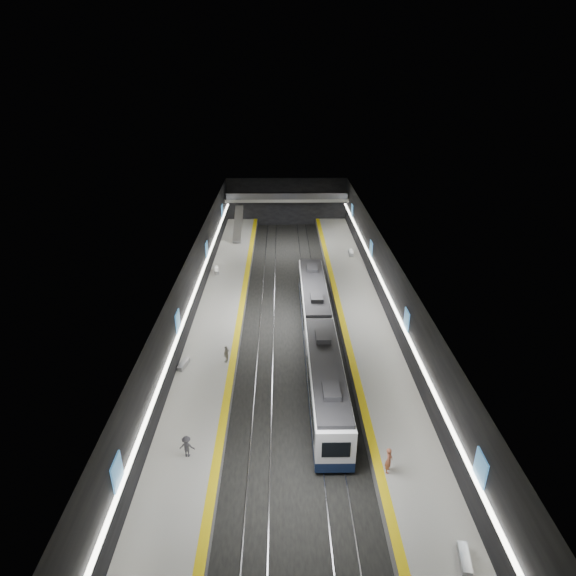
{
  "coord_description": "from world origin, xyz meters",
  "views": [
    {
      "loc": [
        -0.93,
        -44.6,
        24.71
      ],
      "look_at": [
        -0.21,
        4.17,
        2.2
      ],
      "focal_mm": 30.0,
      "sensor_mm": 36.0,
      "label": 1
    }
  ],
  "objects_px": {
    "passenger_right_a": "(389,460)",
    "bench_left_near": "(183,364)",
    "train": "(319,334)",
    "bench_right_near": "(464,559)",
    "passenger_left_b": "(187,447)",
    "escalator": "(238,224)",
    "bench_right_far": "(351,253)",
    "bench_left_far": "(216,270)",
    "passenger_left_a": "(226,354)"
  },
  "relations": [
    {
      "from": "bench_left_far",
      "to": "bench_right_near",
      "type": "bearing_deg",
      "value": -77.62
    },
    {
      "from": "bench_right_far",
      "to": "train",
      "type": "bearing_deg",
      "value": -101.65
    },
    {
      "from": "bench_left_near",
      "to": "bench_right_far",
      "type": "height_order",
      "value": "bench_right_far"
    },
    {
      "from": "passenger_right_a",
      "to": "bench_left_near",
      "type": "bearing_deg",
      "value": 71.2
    },
    {
      "from": "passenger_right_a",
      "to": "passenger_left_b",
      "type": "relative_size",
      "value": 1.16
    },
    {
      "from": "bench_left_near",
      "to": "bench_left_far",
      "type": "relative_size",
      "value": 0.88
    },
    {
      "from": "bench_right_near",
      "to": "passenger_left_a",
      "type": "height_order",
      "value": "passenger_left_a"
    },
    {
      "from": "passenger_right_a",
      "to": "bench_left_far",
      "type": "bearing_deg",
      "value": 43.89
    },
    {
      "from": "bench_right_near",
      "to": "passenger_right_a",
      "type": "distance_m",
      "value": 6.89
    },
    {
      "from": "bench_right_near",
      "to": "passenger_right_a",
      "type": "relative_size",
      "value": 0.98
    },
    {
      "from": "bench_left_near",
      "to": "bench_right_far",
      "type": "distance_m",
      "value": 32.68
    },
    {
      "from": "escalator",
      "to": "bench_right_far",
      "type": "relative_size",
      "value": 3.95
    },
    {
      "from": "escalator",
      "to": "bench_right_near",
      "type": "relative_size",
      "value": 4.4
    },
    {
      "from": "escalator",
      "to": "passenger_right_a",
      "type": "height_order",
      "value": "escalator"
    },
    {
      "from": "train",
      "to": "passenger_right_a",
      "type": "xyz_separation_m",
      "value": [
        3.32,
        -15.55,
        -0.27
      ]
    },
    {
      "from": "escalator",
      "to": "passenger_left_a",
      "type": "xyz_separation_m",
      "value": [
        1.69,
        -34.71,
        -1.1
      ]
    },
    {
      "from": "bench_right_far",
      "to": "passenger_right_a",
      "type": "bearing_deg",
      "value": -91.22
    },
    {
      "from": "bench_right_far",
      "to": "passenger_left_a",
      "type": "height_order",
      "value": "passenger_left_a"
    },
    {
      "from": "bench_left_far",
      "to": "passenger_left_a",
      "type": "height_order",
      "value": "passenger_left_a"
    },
    {
      "from": "bench_left_far",
      "to": "bench_left_near",
      "type": "bearing_deg",
      "value": -102.63
    },
    {
      "from": "bench_left_near",
      "to": "bench_right_far",
      "type": "xyz_separation_m",
      "value": [
        18.18,
        27.15,
        0.04
      ]
    },
    {
      "from": "passenger_right_a",
      "to": "train",
      "type": "bearing_deg",
      "value": 31.68
    },
    {
      "from": "train",
      "to": "passenger_left_a",
      "type": "distance_m",
      "value": 8.75
    },
    {
      "from": "train",
      "to": "passenger_left_b",
      "type": "xyz_separation_m",
      "value": [
        -9.78,
        -14.0,
        -0.39
      ]
    },
    {
      "from": "train",
      "to": "passenger_left_a",
      "type": "bearing_deg",
      "value": -161.92
    },
    {
      "from": "train",
      "to": "passenger_right_a",
      "type": "height_order",
      "value": "train"
    },
    {
      "from": "train",
      "to": "bench_right_far",
      "type": "height_order",
      "value": "train"
    },
    {
      "from": "escalator",
      "to": "bench_right_far",
      "type": "distance_m",
      "value": 18.23
    },
    {
      "from": "train",
      "to": "passenger_left_a",
      "type": "height_order",
      "value": "train"
    },
    {
      "from": "bench_right_near",
      "to": "escalator",
      "type": "bearing_deg",
      "value": 116.37
    },
    {
      "from": "escalator",
      "to": "passenger_left_b",
      "type": "distance_m",
      "value": 46.0
    },
    {
      "from": "passenger_right_a",
      "to": "passenger_left_a",
      "type": "xyz_separation_m",
      "value": [
        -11.63,
        12.84,
        -0.13
      ]
    },
    {
      "from": "train",
      "to": "escalator",
      "type": "relative_size",
      "value": 3.76
    },
    {
      "from": "bench_left_far",
      "to": "passenger_left_b",
      "type": "relative_size",
      "value": 1.23
    },
    {
      "from": "bench_left_near",
      "to": "passenger_left_b",
      "type": "xyz_separation_m",
      "value": [
        2.22,
        -10.6,
        0.59
      ]
    },
    {
      "from": "bench_right_near",
      "to": "bench_right_far",
      "type": "relative_size",
      "value": 0.9
    },
    {
      "from": "escalator",
      "to": "bench_right_far",
      "type": "height_order",
      "value": "escalator"
    },
    {
      "from": "bench_left_far",
      "to": "bench_right_far",
      "type": "distance_m",
      "value": 18.86
    },
    {
      "from": "passenger_left_b",
      "to": "bench_left_near",
      "type": "bearing_deg",
      "value": -73.72
    },
    {
      "from": "bench_right_near",
      "to": "bench_left_far",
      "type": "bearing_deg",
      "value": 123.92
    },
    {
      "from": "passenger_right_a",
      "to": "passenger_left_a",
      "type": "height_order",
      "value": "passenger_right_a"
    },
    {
      "from": "bench_left_far",
      "to": "passenger_right_a",
      "type": "height_order",
      "value": "passenger_right_a"
    },
    {
      "from": "train",
      "to": "bench_right_near",
      "type": "relative_size",
      "value": 16.51
    },
    {
      "from": "bench_right_near",
      "to": "passenger_left_b",
      "type": "distance_m",
      "value": 17.69
    },
    {
      "from": "escalator",
      "to": "bench_right_far",
      "type": "bearing_deg",
      "value": -26.99
    },
    {
      "from": "bench_right_far",
      "to": "bench_right_near",
      "type": "bearing_deg",
      "value": -87.2
    },
    {
      "from": "bench_left_near",
      "to": "bench_right_near",
      "type": "distance_m",
      "value": 25.81
    },
    {
      "from": "bench_right_near",
      "to": "train",
      "type": "bearing_deg",
      "value": 115.29
    },
    {
      "from": "train",
      "to": "bench_left_near",
      "type": "bearing_deg",
      "value": -164.19
    },
    {
      "from": "bench_left_near",
      "to": "bench_right_far",
      "type": "bearing_deg",
      "value": 69.47
    }
  ]
}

